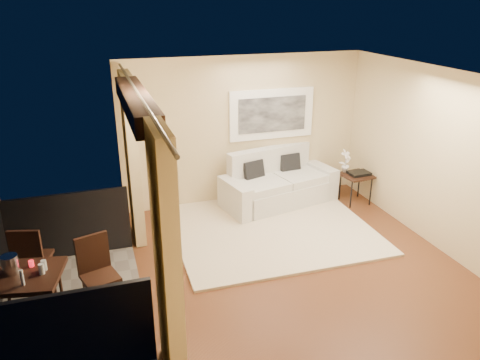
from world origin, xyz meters
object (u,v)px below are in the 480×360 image
ice_bucket (10,264)px  balcony_chair_far (30,255)px  side_table (356,177)px  orchid (346,161)px  sofa (277,185)px  balcony_chair_near (96,267)px  bistro_table (28,281)px

ice_bucket → balcony_chair_far: bearing=85.4°
side_table → orchid: 0.36m
side_table → ice_bucket: bearing=-159.6°
sofa → orchid: bearing=-23.1°
balcony_chair_near → ice_bucket: 1.00m
sofa → side_table: 1.49m
orchid → balcony_chair_far: 5.54m
side_table → balcony_chair_far: 5.64m
ice_bucket → orchid: bearing=22.6°
bistro_table → ice_bucket: bearing=147.5°
bistro_table → ice_bucket: (-0.16, 0.10, 0.18)m
balcony_chair_near → ice_bucket: size_ratio=4.71×
bistro_table → balcony_chair_near: size_ratio=0.88×
bistro_table → sofa: bearing=33.1°
orchid → balcony_chair_near: bearing=-156.8°
bistro_table → balcony_chair_far: size_ratio=0.89×
balcony_chair_far → ice_bucket: bearing=101.0°
ice_bucket → balcony_chair_near: bearing=19.0°
ice_bucket → bistro_table: bearing=-32.5°
orchid → balcony_chair_near: size_ratio=0.47×
side_table → ice_bucket: (-5.58, -2.08, 0.43)m
side_table → bistro_table: size_ratio=0.69×
bistro_table → side_table: bearing=22.0°
balcony_chair_far → ice_bucket: size_ratio=4.63×
balcony_chair_far → ice_bucket: ice_bucket is taller
balcony_chair_near → ice_bucket: bearing=-178.7°
sofa → balcony_chair_near: 3.96m
bistro_table → balcony_chair_near: bearing=29.8°
orchid → balcony_chair_near: 4.97m
sofa → balcony_chair_far: sofa is taller
orchid → balcony_chair_far: size_ratio=0.48×
bistro_table → balcony_chair_far: balcony_chair_far is taller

